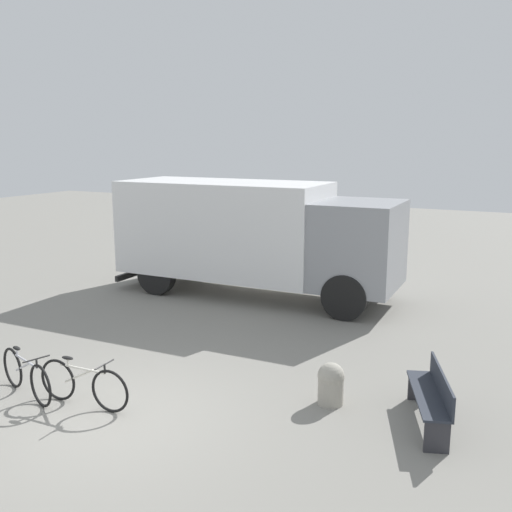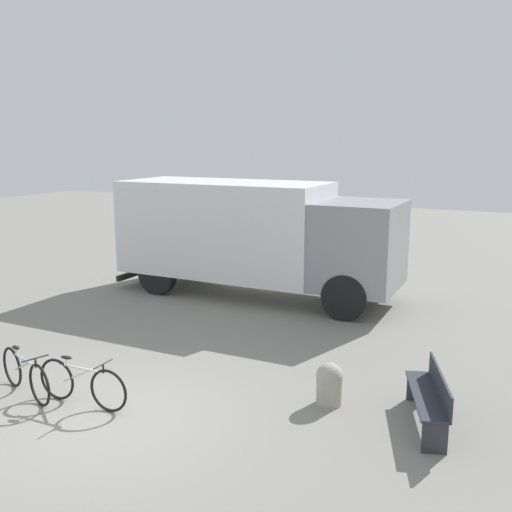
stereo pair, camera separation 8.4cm
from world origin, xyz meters
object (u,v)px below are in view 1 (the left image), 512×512
object	(u,v)px
park_bench	(433,395)
bollard_near_bench	(331,383)
bicycle_near	(26,375)
delivery_truck	(252,232)
bicycle_middle	(83,384)

from	to	relation	value
park_bench	bollard_near_bench	xyz separation A→B (m)	(-1.56, -0.02, -0.12)
bicycle_near	bollard_near_bench	xyz separation A→B (m)	(4.57, 1.96, -0.02)
bicycle_near	bollard_near_bench	size ratio (longest dim) A/B	2.43
delivery_truck	park_bench	bearing A→B (deg)	-44.06
delivery_truck	park_bench	distance (m)	7.87
delivery_truck	bicycle_middle	size ratio (longest dim) A/B	4.43
bicycle_middle	delivery_truck	bearing A→B (deg)	92.91
park_bench	bicycle_middle	bearing A→B (deg)	90.90
bicycle_middle	bollard_near_bench	world-z (taller)	bicycle_middle
delivery_truck	bicycle_near	bearing A→B (deg)	-94.55
delivery_truck	park_bench	world-z (taller)	delivery_truck
park_bench	bollard_near_bench	world-z (taller)	park_bench
delivery_truck	bicycle_middle	world-z (taller)	delivery_truck
bicycle_near	bicycle_middle	world-z (taller)	same
bicycle_middle	bollard_near_bench	size ratio (longest dim) A/B	2.53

